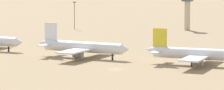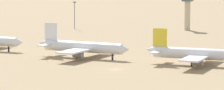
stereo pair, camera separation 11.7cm
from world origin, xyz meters
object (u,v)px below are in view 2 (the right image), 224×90
(parked_jet_white_3, at_px, (82,47))
(control_tower, at_px, (187,8))
(light_pole_west, at_px, (75,13))
(parked_jet_yellow_4, at_px, (197,54))

(parked_jet_white_3, height_order, control_tower, control_tower)
(control_tower, bearing_deg, light_pole_west, -160.44)
(parked_jet_white_3, relative_size, control_tower, 1.92)
(control_tower, relative_size, light_pole_west, 1.32)
(parked_jet_yellow_4, distance_m, light_pole_west, 152.41)
(light_pole_west, bearing_deg, control_tower, 19.56)
(parked_jet_white_3, height_order, parked_jet_yellow_4, parked_jet_white_3)
(parked_jet_yellow_4, height_order, light_pole_west, light_pole_west)
(parked_jet_white_3, height_order, light_pole_west, light_pole_west)
(parked_jet_yellow_4, relative_size, control_tower, 1.88)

